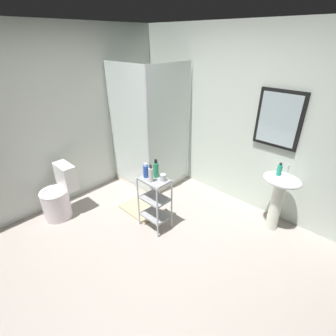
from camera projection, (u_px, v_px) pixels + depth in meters
name	position (u px, v px, depth m)	size (l,w,h in m)	color
ground_plane	(147.00, 258.00, 2.93)	(4.20, 4.20, 0.02)	#A59A91
wall_back	(240.00, 120.00, 3.52)	(4.20, 0.14, 2.50)	silver
wall_left	(54.00, 122.00, 3.47)	(0.10, 4.20, 2.50)	silver
shower_stall	(151.00, 158.00, 4.24)	(0.92, 0.92, 2.00)	white
pedestal_sink	(279.00, 191.00, 3.12)	(0.46, 0.37, 0.81)	white
sink_faucet	(288.00, 168.00, 3.07)	(0.03, 0.03, 0.10)	silver
toilet	(59.00, 197.00, 3.49)	(0.37, 0.49, 0.76)	white
storage_cart	(155.00, 199.00, 3.22)	(0.38, 0.28, 0.74)	silver
hand_soap_bottle	(279.00, 170.00, 3.00)	(0.06, 0.06, 0.16)	#2DBC99
body_wash_bottle_green	(156.00, 169.00, 3.08)	(0.07, 0.07, 0.24)	#2D9262
lotion_bottle_white	(151.00, 174.00, 2.98)	(0.06, 0.06, 0.23)	white
shampoo_bottle_blue	(146.00, 171.00, 3.09)	(0.07, 0.07, 0.19)	#2C4EB6
rinse_cup	(163.00, 177.00, 3.03)	(0.07, 0.07, 0.09)	silver
bath_mat	(141.00, 209.00, 3.74)	(0.60, 0.40, 0.02)	tan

